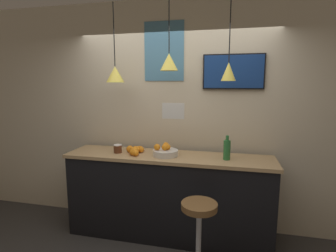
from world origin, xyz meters
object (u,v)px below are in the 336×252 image
(juice_bottle, at_px, (227,149))
(mounted_tv, at_px, (233,72))
(spread_jar, at_px, (118,149))
(bar_stool, at_px, (199,233))
(fruit_bowl, at_px, (165,152))

(juice_bottle, distance_m, mounted_tv, 0.93)
(juice_bottle, distance_m, spread_jar, 1.30)
(bar_stool, height_order, spread_jar, spread_jar)
(bar_stool, xyz_separation_m, fruit_bowl, (-0.47, 0.60, 0.61))
(juice_bottle, xyz_separation_m, mounted_tv, (0.04, 0.36, 0.86))
(bar_stool, xyz_separation_m, mounted_tv, (0.27, 0.96, 1.54))
(bar_stool, relative_size, spread_jar, 7.57)
(bar_stool, height_order, mounted_tv, mounted_tv)
(bar_stool, distance_m, fruit_bowl, 0.98)
(juice_bottle, height_order, mounted_tv, mounted_tv)
(spread_jar, bearing_deg, fruit_bowl, 0.14)
(spread_jar, distance_m, mounted_tv, 1.67)
(bar_stool, height_order, fruit_bowl, fruit_bowl)
(spread_jar, bearing_deg, mounted_tv, 14.98)
(fruit_bowl, xyz_separation_m, spread_jar, (-0.60, -0.00, 0.00))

